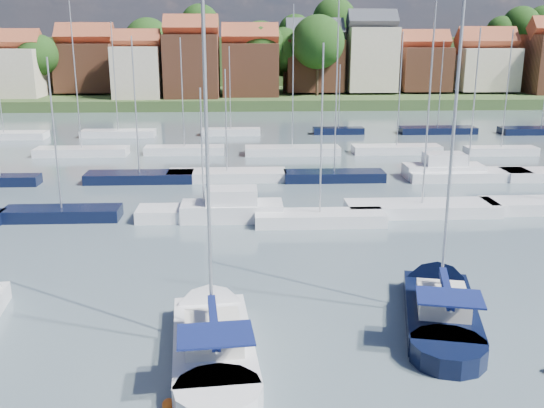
{
  "coord_description": "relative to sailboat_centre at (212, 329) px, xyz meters",
  "views": [
    {
      "loc": [
        -4.45,
        -20.38,
        12.32
      ],
      "look_at": [
        -2.82,
        14.0,
        2.74
      ],
      "focal_mm": 40.0,
      "sensor_mm": 36.0,
      "label": 1
    }
  ],
  "objects": [
    {
      "name": "ground",
      "position": [
        5.91,
        37.04,
        -0.35
      ],
      "size": [
        260.0,
        260.0,
        0.0
      ],
      "primitive_type": "plane",
      "color": "#404F57",
      "rests_on": "ground"
    },
    {
      "name": "sailboat_centre",
      "position": [
        0.0,
        0.0,
        0.0
      ],
      "size": [
        4.17,
        12.0,
        15.97
      ],
      "rotation": [
        0.0,
        0.0,
        1.66
      ],
      "color": "silver",
      "rests_on": "ground"
    },
    {
      "name": "sailboat_navy",
      "position": [
        10.48,
        2.42,
        0.0
      ],
      "size": [
        5.54,
        11.82,
        15.84
      ],
      "rotation": [
        0.0,
        0.0,
        1.34
      ],
      "color": "black",
      "rests_on": "ground"
    },
    {
      "name": "buoy_c",
      "position": [
        -1.23,
        -5.03,
        -0.35
      ],
      "size": [
        0.46,
        0.46,
        0.46
      ],
      "primitive_type": "sphere",
      "color": "#D85914",
      "rests_on": "ground"
    },
    {
      "name": "buoy_e",
      "position": [
        9.7,
        4.27,
        -0.35
      ],
      "size": [
        0.42,
        0.42,
        0.42
      ],
      "primitive_type": "sphere",
      "color": "#D85914",
      "rests_on": "ground"
    },
    {
      "name": "marina_field",
      "position": [
        7.81,
        32.19,
        0.08
      ],
      "size": [
        79.62,
        41.41,
        15.93
      ],
      "color": "silver",
      "rests_on": "ground"
    },
    {
      "name": "far_shore_town",
      "position": [
        8.13,
        129.7,
        4.25
      ],
      "size": [
        212.46,
        90.0,
        22.27
      ],
      "color": "#314A25",
      "rests_on": "ground"
    }
  ]
}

